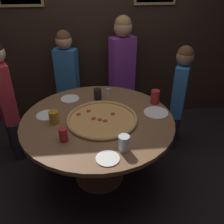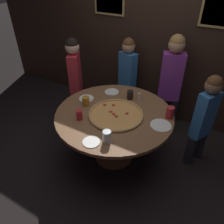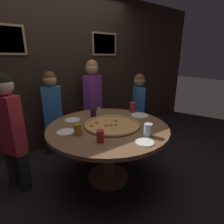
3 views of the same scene
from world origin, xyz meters
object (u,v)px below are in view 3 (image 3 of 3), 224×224
object	(u,v)px
drink_cup_beside_pizza	(78,129)
diner_centre_back	(11,127)
drink_cup_far_left	(93,112)
diner_far_left	(93,98)
drink_cup_centre_back	(148,130)
white_plate_beside_cup	(66,132)
drink_cup_by_shaker	(133,107)
diner_side_left	(53,109)
giant_pizza	(112,124)
white_plate_far_back	(72,120)
drink_cup_near_right	(100,136)
dining_table	(108,137)
condiment_shaker	(99,111)
diner_far_right	(138,106)
white_plate_left_side	(140,115)
white_plate_right_side	(145,142)

from	to	relation	value
drink_cup_beside_pizza	diner_centre_back	world-z (taller)	diner_centre_back
drink_cup_far_left	diner_far_left	bearing A→B (deg)	60.90
drink_cup_centre_back	white_plate_beside_cup	distance (m)	0.89
drink_cup_by_shaker	diner_centre_back	xyz separation A→B (m)	(-1.58, 0.26, -0.03)
drink_cup_far_left	diner_side_left	bearing A→B (deg)	118.88
giant_pizza	white_plate_far_back	distance (m)	0.55
drink_cup_beside_pizza	white_plate_beside_cup	bearing A→B (deg)	123.82
drink_cup_centre_back	white_plate_far_back	bearing A→B (deg)	116.74
drink_cup_near_right	diner_centre_back	size ratio (longest dim) A/B	0.09
dining_table	condiment_shaker	size ratio (longest dim) A/B	14.83
drink_cup_beside_pizza	diner_centre_back	bearing A→B (deg)	137.27
white_plate_beside_cup	diner_far_right	size ratio (longest dim) A/B	0.16
diner_far_right	diner_centre_back	bearing A→B (deg)	-63.25
giant_pizza	diner_side_left	distance (m)	1.13
drink_cup_far_left	white_plate_beside_cup	bearing A→B (deg)	-150.72
drink_cup_near_right	white_plate_left_side	world-z (taller)	drink_cup_near_right
giant_pizza	diner_side_left	size ratio (longest dim) A/B	0.50
drink_cup_by_shaker	white_plate_far_back	size ratio (longest dim) A/B	0.72
diner_far_right	drink_cup_far_left	bearing A→B (deg)	-56.90
drink_cup_near_right	condiment_shaker	distance (m)	0.86
drink_cup_centre_back	white_plate_beside_cup	size ratio (longest dim) A/B	0.68
drink_cup_far_left	white_plate_beside_cup	xyz separation A→B (m)	(-0.51, -0.29, -0.06)
drink_cup_near_right	drink_cup_by_shaker	xyz separation A→B (m)	(0.90, 0.55, 0.01)
white_plate_beside_cup	diner_centre_back	size ratio (longest dim) A/B	0.14
white_plate_right_side	white_plate_beside_cup	bearing A→B (deg)	128.30
drink_cup_centre_back	diner_far_left	bearing A→B (deg)	82.55
diner_side_left	white_plate_beside_cup	bearing A→B (deg)	98.42
drink_cup_centre_back	diner_side_left	size ratio (longest dim) A/B	0.10
diner_far_left	drink_cup_near_right	bearing A→B (deg)	43.07
white_plate_beside_cup	condiment_shaker	world-z (taller)	condiment_shaker
drink_cup_near_right	drink_cup_centre_back	xyz separation A→B (m)	(0.47, -0.17, 0.01)
dining_table	drink_cup_beside_pizza	size ratio (longest dim) A/B	12.11
diner_side_left	diner_centre_back	bearing A→B (deg)	58.02
white_plate_beside_cup	white_plate_right_side	size ratio (longest dim) A/B	1.07
dining_table	drink_cup_beside_pizza	world-z (taller)	drink_cup_beside_pizza
drink_cup_near_right	white_plate_far_back	bearing A→B (deg)	88.48
drink_cup_far_left	white_plate_beside_cup	world-z (taller)	drink_cup_far_left
white_plate_beside_cup	dining_table	bearing A→B (deg)	-12.16
diner_side_left	white_plate_left_side	bearing A→B (deg)	150.25
drink_cup_near_right	diner_side_left	xyz separation A→B (m)	(-0.04, 1.34, -0.05)
dining_table	diner_side_left	world-z (taller)	diner_side_left
dining_table	white_plate_right_side	xyz separation A→B (m)	(0.04, -0.57, 0.15)
dining_table	drink_cup_by_shaker	size ratio (longest dim) A/B	10.13
drink_cup_by_shaker	diner_far_right	xyz separation A→B (m)	(0.36, 0.25, -0.09)
white_plate_far_back	diner_centre_back	distance (m)	0.70
drink_cup_centre_back	diner_side_left	bearing A→B (deg)	108.66
drink_cup_beside_pizza	white_plate_far_back	world-z (taller)	drink_cup_beside_pizza
drink_cup_near_right	diner_far_right	world-z (taller)	diner_far_right
white_plate_beside_cup	drink_cup_beside_pizza	bearing A→B (deg)	-56.18
drink_cup_beside_pizza	diner_side_left	xyz separation A→B (m)	(0.07, 1.06, -0.05)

